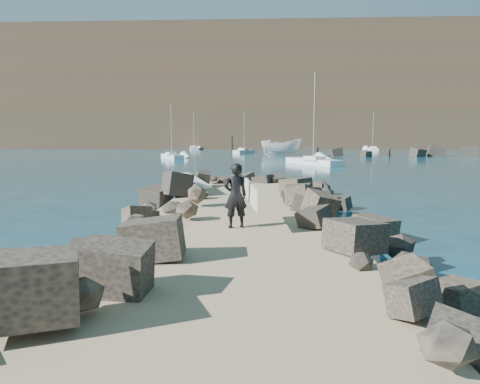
{
  "coord_description": "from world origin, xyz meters",
  "views": [
    {
      "loc": [
        0.6,
        -13.74,
        3.17
      ],
      "look_at": [
        0.0,
        -1.0,
        1.5
      ],
      "focal_mm": 32.0,
      "sensor_mm": 36.0,
      "label": 1
    }
  ],
  "objects": [
    {
      "name": "riprap_right",
      "position": [
        2.9,
        -1.5,
        0.5
      ],
      "size": [
        2.6,
        22.0,
        1.0
      ],
      "primitive_type": "cube",
      "color": "black",
      "rests_on": "ground"
    },
    {
      "name": "sailboat_a",
      "position": [
        -11.78,
        45.77,
        0.35
      ],
      "size": [
        4.32,
        6.35,
        7.85
      ],
      "color": "silver",
      "rests_on": "ground"
    },
    {
      "name": "breakwater_secondary",
      "position": [
        35.0,
        55.0,
        0.6
      ],
      "size": [
        52.0,
        4.0,
        1.2
      ],
      "primitive_type": "cube",
      "color": "black",
      "rests_on": "ground"
    },
    {
      "name": "riprap_left",
      "position": [
        -2.9,
        -1.5,
        0.5
      ],
      "size": [
        2.6,
        22.0,
        1.0
      ],
      "primitive_type": "cube",
      "color": "black",
      "rests_on": "ground"
    },
    {
      "name": "sailboat_b",
      "position": [
        -2.42,
        66.68,
        0.35
      ],
      "size": [
        4.07,
        6.53,
        7.94
      ],
      "color": "silver",
      "rests_on": "ground"
    },
    {
      "name": "sailboat_d",
      "position": [
        25.17,
        81.65,
        0.35
      ],
      "size": [
        2.24,
        7.23,
        8.58
      ],
      "color": "silver",
      "rests_on": "ground"
    },
    {
      "name": "surfboard_resting",
      "position": [
        -2.42,
        5.71,
        1.04
      ],
      "size": [
        1.85,
        2.19,
        0.08
      ],
      "primitive_type": "cube",
      "rotation": [
        0.0,
        0.0,
        0.65
      ],
      "color": "silver",
      "rests_on": "riprap_left"
    },
    {
      "name": "sailboat_e",
      "position": [
        -14.89,
        85.75,
        0.35
      ],
      "size": [
        3.11,
        7.68,
        9.0
      ],
      "color": "silver",
      "rests_on": "ground"
    },
    {
      "name": "surfer_with_board",
      "position": [
        -0.02,
        -1.89,
        1.52
      ],
      "size": [
        1.07,
        2.24,
        1.82
      ],
      "color": "black",
      "rests_on": "jetty"
    },
    {
      "name": "sailboat_c",
      "position": [
        6.58,
        34.74,
        0.35
      ],
      "size": [
        5.78,
        8.51,
        10.26
      ],
      "color": "silver",
      "rests_on": "ground"
    },
    {
      "name": "headland_buildings",
      "position": [
        16.81,
        152.19,
        33.97
      ],
      "size": [
        137.5,
        30.5,
        5.0
      ],
      "color": "white",
      "rests_on": "headland"
    },
    {
      "name": "boat_imported",
      "position": [
        4.2,
        60.75,
        1.35
      ],
      "size": [
        7.19,
        3.23,
        2.7
      ],
      "primitive_type": "imported",
      "rotation": [
        0.0,
        0.0,
        1.48
      ],
      "color": "silver",
      "rests_on": "ground"
    },
    {
      "name": "ground",
      "position": [
        0.0,
        0.0,
        0.0
      ],
      "size": [
        800.0,
        800.0,
        0.0
      ],
      "primitive_type": "plane",
      "color": "#0F384C",
      "rests_on": "ground"
    },
    {
      "name": "jetty",
      "position": [
        0.0,
        -2.0,
        0.3
      ],
      "size": [
        6.0,
        26.0,
        0.6
      ],
      "primitive_type": "cube",
      "color": "#8C7759",
      "rests_on": "ground"
    },
    {
      "name": "headland",
      "position": [
        10.0,
        160.0,
        16.0
      ],
      "size": [
        360.0,
        140.0,
        32.0
      ],
      "primitive_type": "cube",
      "color": "#2D4919",
      "rests_on": "ground"
    }
  ]
}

